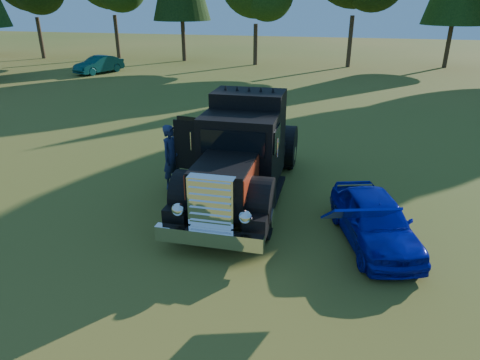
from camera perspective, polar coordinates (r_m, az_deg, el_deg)
name	(u,v)px	position (r m, az deg, el deg)	size (l,w,h in m)	color
ground	(182,236)	(10.86, -7.79, -7.43)	(120.00, 120.00, 0.00)	#3C581A
diamond_t_truck	(242,157)	(12.25, 0.25, 3.07)	(3.37, 7.16, 3.00)	black
hotrod_coupe	(374,220)	(10.70, 17.49, -5.06)	(2.45, 4.18, 1.89)	#0740A9
spectator_near	(172,157)	(13.21, -9.10, 3.04)	(0.73, 0.48, 2.01)	#1C2441
spectator_far	(200,158)	(13.67, -5.41, 2.96)	(0.77, 0.60, 1.58)	#1D2844
distant_teal_car	(99,65)	(36.35, -18.30, 14.40)	(1.38, 3.95, 1.30)	#0B423F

